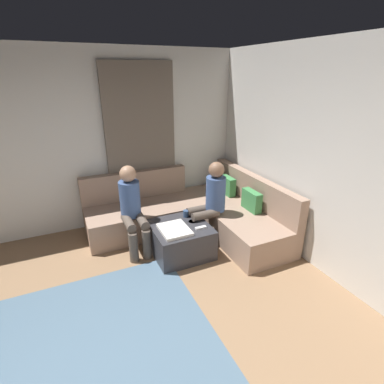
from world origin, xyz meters
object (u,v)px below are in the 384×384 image
person_on_couch_back (209,200)px  sectional_couch (194,213)px  coffee_mug (186,214)px  ottoman (180,239)px  person_on_couch_side (132,206)px  game_remote (201,228)px

person_on_couch_back → sectional_couch: bearing=8.1°
coffee_mug → ottoman: bearing=-39.3°
person_on_couch_side → ottoman: bearing=145.4°
person_on_couch_side → person_on_couch_back: bearing=167.3°
ottoman → game_remote: 0.36m
coffee_mug → person_on_couch_side: bearing=-102.1°
sectional_couch → person_on_couch_side: (0.15, -1.00, 0.38)m
sectional_couch → person_on_couch_side: person_on_couch_side is taller
ottoman → person_on_couch_side: bearing=-124.6°
ottoman → person_on_couch_side: (-0.37, -0.54, 0.45)m
ottoman → coffee_mug: 0.38m
sectional_couch → person_on_couch_back: bearing=8.1°
game_remote → person_on_couch_side: (-0.55, -0.76, 0.23)m
sectional_couch → ottoman: (0.52, -0.46, -0.07)m
sectional_couch → person_on_couch_back: size_ratio=2.12×
sectional_couch → person_on_couch_back: 0.54m
ottoman → game_remote: (0.18, 0.22, 0.22)m
sectional_couch → game_remote: 0.76m
sectional_couch → coffee_mug: size_ratio=26.84×
game_remote → ottoman: bearing=-129.3°
game_remote → coffee_mug: bearing=-174.3°
coffee_mug → sectional_couch: bearing=137.5°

